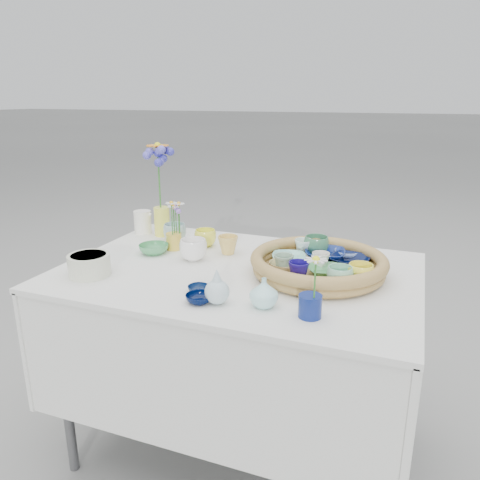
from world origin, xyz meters
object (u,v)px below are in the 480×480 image
(display_table, at_px, (238,445))
(wicker_tray, at_px, (318,264))
(bud_vase_seafoam, at_px, (264,292))
(tall_vase_yellow, at_px, (162,221))

(display_table, relative_size, wicker_tray, 2.66)
(wicker_tray, height_order, bud_vase_seafoam, bud_vase_seafoam)
(wicker_tray, distance_m, bud_vase_seafoam, 0.33)
(display_table, relative_size, tall_vase_yellow, 9.79)
(display_table, height_order, wicker_tray, wicker_tray)
(display_table, distance_m, wicker_tray, 0.85)
(wicker_tray, relative_size, bud_vase_seafoam, 5.27)
(display_table, xyz_separation_m, tall_vase_yellow, (-0.47, 0.28, 0.83))
(display_table, bearing_deg, tall_vase_yellow, 149.18)
(wicker_tray, relative_size, tall_vase_yellow, 3.68)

